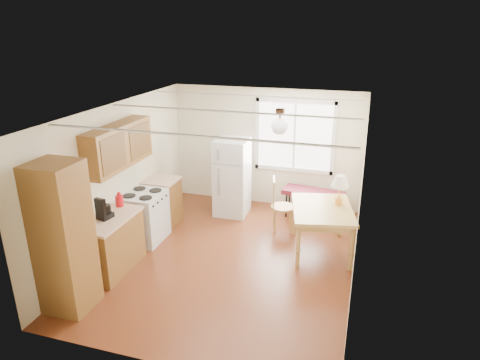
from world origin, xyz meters
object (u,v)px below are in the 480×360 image
at_px(refrigerator, 232,177).
at_px(dining_table, 322,213).
at_px(bench, 313,194).
at_px(chair, 278,201).

xyz_separation_m(refrigerator, dining_table, (1.94, -1.07, -0.08)).
xyz_separation_m(bench, chair, (-0.56, -0.77, 0.08)).
bearing_deg(bench, refrigerator, -161.93).
bearing_deg(dining_table, chair, 133.12).
relative_size(bench, chair, 1.25).
bearing_deg(chair, dining_table, -48.27).
xyz_separation_m(refrigerator, bench, (1.62, 0.30, -0.29)).
relative_size(bench, dining_table, 0.85).
bearing_deg(dining_table, bench, 90.48).
bearing_deg(refrigerator, chair, -24.78).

